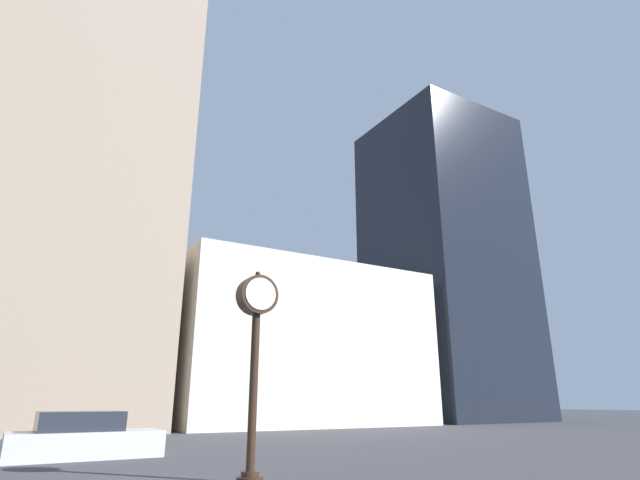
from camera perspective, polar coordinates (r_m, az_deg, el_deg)
building_tall_tower at (r=36.79m, az=-28.85°, el=8.18°), size 15.83×12.00×32.85m
building_storefront_row at (r=37.98m, az=-3.43°, el=-12.17°), size 18.12×12.00×10.84m
building_glass_modern at (r=49.13m, az=14.01°, el=-2.55°), size 11.89×12.00×28.43m
street_clock at (r=11.60m, az=-7.37°, el=-10.36°), size 0.91×0.56×4.53m
car_silver at (r=17.57m, az=-25.40°, el=-19.80°), size 4.32×2.00×1.32m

